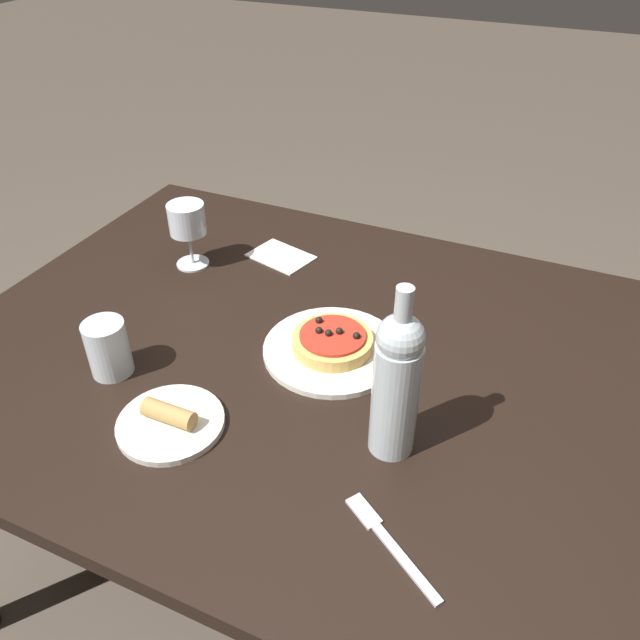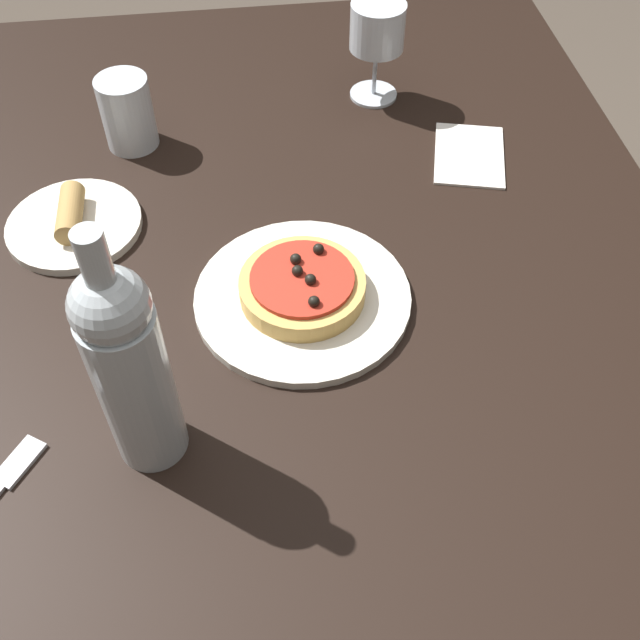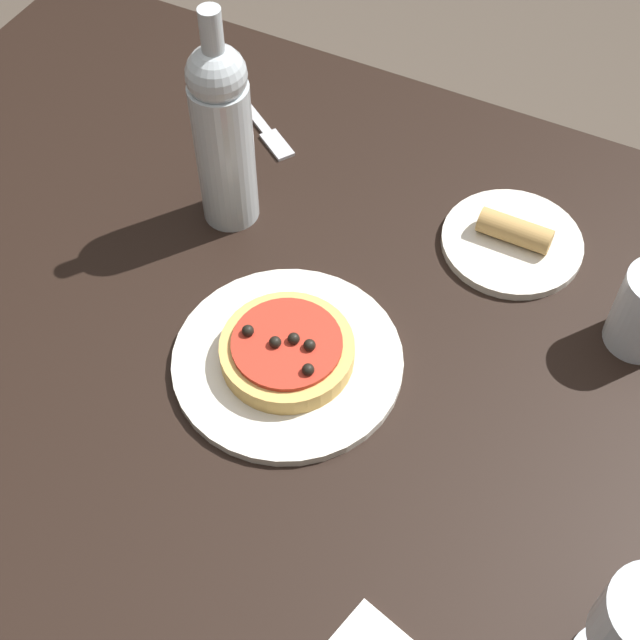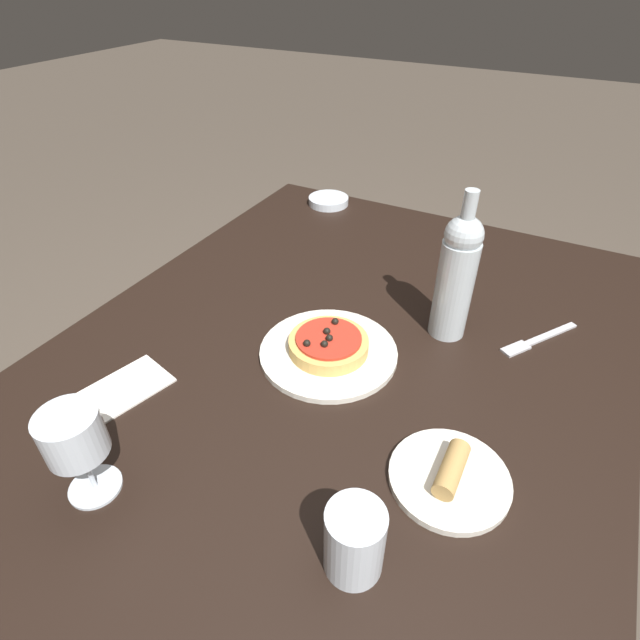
% 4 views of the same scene
% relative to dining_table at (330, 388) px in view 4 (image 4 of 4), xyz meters
% --- Properties ---
extents(ground_plane, '(14.00, 14.00, 0.00)m').
position_rel_dining_table_xyz_m(ground_plane, '(0.00, 0.00, -0.64)').
color(ground_plane, '#4C4238').
extents(dining_table, '(1.46, 1.07, 0.71)m').
position_rel_dining_table_xyz_m(dining_table, '(0.00, 0.00, 0.00)').
color(dining_table, black).
rests_on(dining_table, ground_plane).
extents(dinner_plate, '(0.27, 0.27, 0.01)m').
position_rel_dining_table_xyz_m(dinner_plate, '(0.02, 0.01, 0.08)').
color(dinner_plate, silver).
rests_on(dinner_plate, dining_table).
extents(pizza, '(0.15, 0.15, 0.04)m').
position_rel_dining_table_xyz_m(pizza, '(0.02, 0.01, 0.10)').
color(pizza, tan).
rests_on(pizza, dinner_plate).
extents(wine_glass, '(0.08, 0.08, 0.15)m').
position_rel_dining_table_xyz_m(wine_glass, '(-0.41, 0.18, 0.18)').
color(wine_glass, silver).
rests_on(wine_glass, dining_table).
extents(wine_bottle, '(0.07, 0.07, 0.31)m').
position_rel_dining_table_xyz_m(wine_bottle, '(0.20, -0.17, 0.21)').
color(wine_bottle, '#B2BCC1').
rests_on(wine_bottle, dining_table).
extents(water_cup, '(0.08, 0.08, 0.11)m').
position_rel_dining_table_xyz_m(water_cup, '(-0.34, -0.21, 0.13)').
color(water_cup, silver).
rests_on(water_cup, dining_table).
extents(side_bowl, '(0.12, 0.12, 0.02)m').
position_rel_dining_table_xyz_m(side_bowl, '(0.65, 0.34, 0.08)').
color(side_bowl, silver).
rests_on(side_bowl, dining_table).
extents(fork, '(0.17, 0.13, 0.00)m').
position_rel_dining_table_xyz_m(fork, '(0.25, -0.34, 0.07)').
color(fork, '#B7B7BC').
rests_on(fork, dining_table).
extents(side_plate, '(0.18, 0.18, 0.04)m').
position_rel_dining_table_xyz_m(side_plate, '(-0.15, -0.28, 0.08)').
color(side_plate, silver).
rests_on(side_plate, dining_table).
extents(paper_napkin, '(0.17, 0.14, 0.00)m').
position_rel_dining_table_xyz_m(paper_napkin, '(-0.24, 0.29, 0.07)').
color(paper_napkin, silver).
rests_on(paper_napkin, dining_table).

